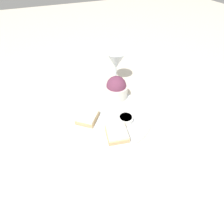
% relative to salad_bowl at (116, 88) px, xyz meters
% --- Properties ---
extents(ground_plane, '(4.00, 4.00, 0.00)m').
position_rel_salad_bowl_xyz_m(ground_plane, '(-0.11, 0.07, -0.06)').
color(ground_plane, beige).
extents(dinner_plate, '(0.32, 0.32, 0.01)m').
position_rel_salad_bowl_xyz_m(dinner_plate, '(-0.11, 0.07, -0.05)').
color(dinner_plate, silver).
rests_on(dinner_plate, ground_plane).
extents(salad_bowl, '(0.10, 0.10, 0.10)m').
position_rel_salad_bowl_xyz_m(salad_bowl, '(0.00, 0.00, 0.00)').
color(salad_bowl, silver).
rests_on(salad_bowl, dinner_plate).
extents(sauce_ramekin, '(0.06, 0.06, 0.03)m').
position_rel_salad_bowl_xyz_m(sauce_ramekin, '(-0.16, 0.03, -0.03)').
color(sauce_ramekin, white).
rests_on(sauce_ramekin, dinner_plate).
extents(cheese_toast_near, '(0.11, 0.11, 0.03)m').
position_rel_salad_bowl_xyz_m(cheese_toast_near, '(-0.09, 0.17, -0.03)').
color(cheese_toast_near, tan).
rests_on(cheese_toast_near, dinner_plate).
extents(cheese_toast_far, '(0.10, 0.09, 0.03)m').
position_rel_salad_bowl_xyz_m(cheese_toast_far, '(-0.21, 0.09, -0.03)').
color(cheese_toast_far, tan).
rests_on(cheese_toast_far, dinner_plate).
extents(wine_glass, '(0.09, 0.09, 0.17)m').
position_rel_salad_bowl_xyz_m(wine_glass, '(0.11, -0.05, 0.07)').
color(wine_glass, silver).
rests_on(wine_glass, ground_plane).
extents(fork, '(0.02, 0.18, 0.01)m').
position_rel_salad_bowl_xyz_m(fork, '(-0.24, 0.32, -0.06)').
color(fork, silver).
rests_on(fork, ground_plane).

